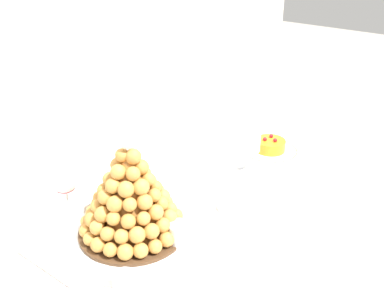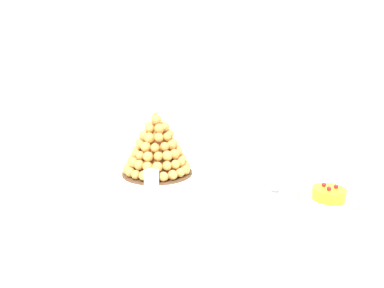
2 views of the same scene
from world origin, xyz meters
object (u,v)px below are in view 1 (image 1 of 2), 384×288
Objects in this scene: fruit_tart_plate at (270,147)px; croquembouche at (130,196)px; serving_tray at (150,228)px; dessert_cup_mid_left at (180,235)px; dessert_cup_left at (125,284)px; macaron_goblet at (242,128)px; dessert_cup_centre at (227,201)px; wine_glass at (65,182)px.

croquembouche is at bearing 175.55° from fruit_tart_plate.
serving_tray is 9.53× the size of dessert_cup_mid_left.
fruit_tart_plate is at bearing 6.38° from dessert_cup_left.
macaron_goblet is (0.42, 0.09, 0.11)m from dessert_cup_mid_left.
serving_tray is 0.22m from dessert_cup_centre.
dessert_cup_mid_left is (-0.01, -0.10, 0.03)m from serving_tray.
macaron_goblet reaches higher than dessert_cup_left.
dessert_cup_left is 0.40m from dessert_cup_centre.
fruit_tart_plate is (0.17, -0.01, -0.13)m from macaron_goblet.
dessert_cup_mid_left is 0.29× the size of fruit_tart_plate.
fruit_tart_plate is at bearing 11.87° from dessert_cup_centre.
dessert_cup_mid_left is at bearing -74.24° from croquembouche.
dessert_cup_centre reaches higher than dessert_cup_left.
macaron_goblet is (0.46, -0.04, 0.03)m from croquembouche.
croquembouche is at bearing 150.49° from dessert_cup_centre.
dessert_cup_centre is (0.20, -0.01, -0.00)m from dessert_cup_mid_left.
macaron_goblet reaches higher than dessert_cup_mid_left.
serving_tray is at bearing 177.46° from fruit_tart_plate.
macaron_goblet is 1.43× the size of wine_glass.
fruit_tart_plate is at bearing 7.40° from dessert_cup_mid_left.
fruit_tart_plate is (0.58, -0.03, 0.01)m from serving_tray.
croquembouche is 5.15× the size of dessert_cup_centre.
dessert_cup_mid_left is at bearing 178.25° from dessert_cup_centre.
croquembouche is 0.23m from dessert_cup_left.
serving_tray is 10.17× the size of dessert_cup_left.
wine_glass is at bearing 72.49° from dessert_cup_left.
macaron_goblet is at bearing -1.69° from serving_tray.
croquembouche is 1.14× the size of macaron_goblet.
dessert_cup_centre is (0.23, -0.13, -0.08)m from croquembouche.
dessert_cup_left is 0.64m from macaron_goblet.
dessert_cup_left is 0.22× the size of macaron_goblet.
croquembouche reaches higher than dessert_cup_mid_left.
serving_tray is 10.07× the size of dessert_cup_centre.
macaron_goblet is 0.21m from fruit_tart_plate.
croquembouche is at bearing 40.00° from dessert_cup_left.
macaron_goblet reaches higher than wine_glass.
dessert_cup_left is at bearing -179.19° from dessert_cup_centre.
macaron_goblet is 1.22× the size of fruit_tart_plate.
croquembouche is 0.64m from fruit_tart_plate.
croquembouche is 0.15m from dessert_cup_mid_left.
dessert_cup_centre reaches higher than fruit_tart_plate.
dessert_cup_left is 0.94× the size of dessert_cup_mid_left.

